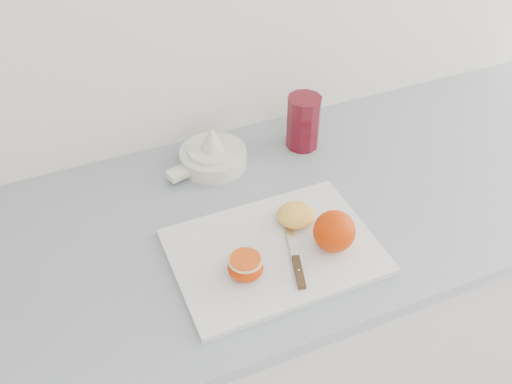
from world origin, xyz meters
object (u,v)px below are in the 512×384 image
at_px(cutting_board, 274,251).
at_px(red_tumbler, 303,124).
at_px(counter, 298,324).
at_px(half_orange, 245,266).
at_px(citrus_juicer, 212,155).

relative_size(cutting_board, red_tumbler, 2.98).
bearing_deg(red_tumbler, cutting_board, -125.24).
bearing_deg(counter, red_tumbler, 67.38).
xyz_separation_m(half_orange, citrus_juicer, (0.06, 0.34, -0.00)).
height_order(counter, half_orange, half_orange).
bearing_deg(cutting_board, citrus_juicer, 92.71).
bearing_deg(citrus_juicer, red_tumbler, -3.01).
distance_m(counter, red_tumbler, 0.54).
xyz_separation_m(counter, cutting_board, (-0.13, -0.12, 0.45)).
xyz_separation_m(counter, citrus_juicer, (-0.15, 0.19, 0.47)).
bearing_deg(counter, half_orange, -143.64).
bearing_deg(citrus_juicer, half_orange, -99.89).
bearing_deg(red_tumbler, half_orange, -130.50).
distance_m(citrus_juicer, red_tumbler, 0.22).
relative_size(cutting_board, citrus_juicer, 2.01).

